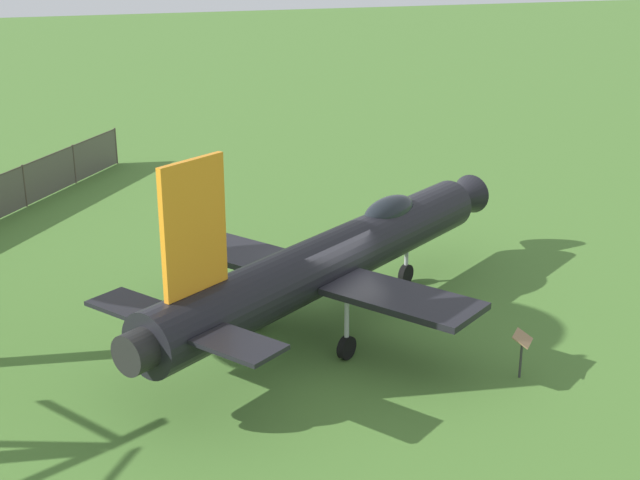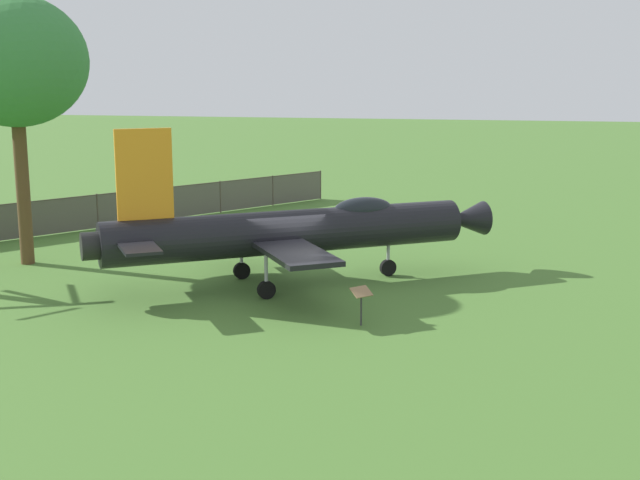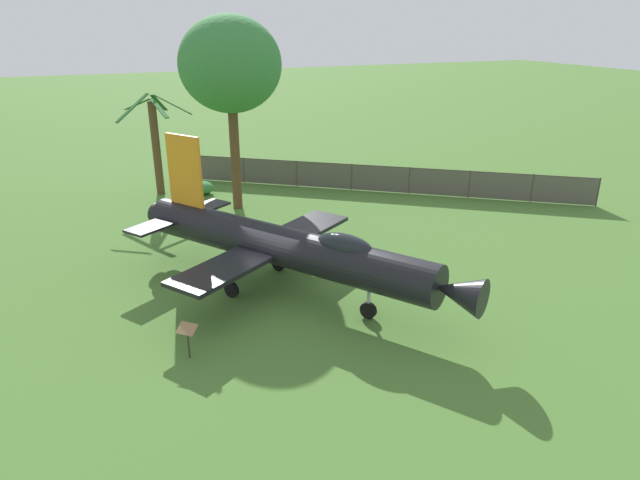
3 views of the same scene
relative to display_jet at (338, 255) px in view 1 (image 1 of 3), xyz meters
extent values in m
plane|color=#47722D|center=(-0.29, -0.19, -1.94)|extent=(200.00, 200.00, 0.00)
cylinder|color=black|center=(-0.29, -0.19, -0.05)|extent=(11.47, 8.24, 1.50)
cone|color=black|center=(5.54, 3.63, -0.05)|extent=(2.04, 1.94, 1.28)
cylinder|color=black|center=(-5.82, -3.82, -0.05)|extent=(1.00, 1.08, 0.90)
ellipsoid|color=black|center=(2.06, 1.35, 0.58)|extent=(2.33, 1.96, 0.84)
cube|color=orange|center=(-4.33, -2.84, 2.15)|extent=(1.58, 1.10, 2.91)
cube|color=black|center=(-2.26, 1.66, -0.24)|extent=(3.53, 4.11, 0.16)
cube|color=black|center=(0.62, -2.74, -0.24)|extent=(3.53, 4.11, 0.16)
cube|color=black|center=(-5.67, -1.74, 0.10)|extent=(1.91, 2.11, 0.10)
cube|color=black|center=(-3.86, -4.50, 0.10)|extent=(1.91, 2.11, 0.10)
cylinder|color=#A5A8AD|center=(2.91, 1.91, -0.92)|extent=(0.12, 0.12, 1.43)
cylinder|color=black|center=(2.91, 1.91, -1.64)|extent=(0.60, 0.48, 0.60)
cylinder|color=#A5A8AD|center=(-2.15, 0.33, -0.92)|extent=(0.12, 0.12, 1.43)
cylinder|color=black|center=(-2.15, 0.33, -1.64)|extent=(0.60, 0.48, 0.60)
cylinder|color=#A5A8AD|center=(-0.56, -2.10, -0.92)|extent=(0.12, 0.12, 1.43)
cylinder|color=black|center=(-0.56, -2.10, -1.64)|extent=(0.60, 0.48, 0.60)
cylinder|color=#4C4238|center=(-3.36, 19.59, -1.11)|extent=(0.08, 0.08, 1.65)
cylinder|color=#4C4238|center=(-5.44, 16.78, -1.11)|extent=(0.08, 0.08, 1.65)
cylinder|color=#4C4238|center=(-7.52, 13.97, -1.11)|extent=(0.08, 0.08, 1.65)
cylinder|color=#333333|center=(2.95, -4.37, -1.49)|extent=(0.06, 0.06, 0.90)
cube|color=olive|center=(2.95, -4.37, -0.92)|extent=(0.70, 0.71, 0.25)
camera|label=1|loc=(-7.70, -20.18, 7.96)|focal=49.14mm
camera|label=2|loc=(6.82, -28.24, 5.47)|focal=48.13mm
camera|label=3|loc=(18.32, -6.47, 7.91)|focal=31.59mm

